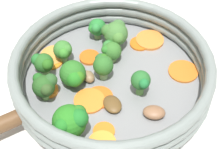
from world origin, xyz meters
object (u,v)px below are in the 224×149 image
carrot_slice_1 (49,90)px  carrot_slice_10 (89,101)px  carrot_slice_0 (141,44)px  carrot_slice_3 (90,57)px  carrot_slice_4 (54,55)px  carrot_slice_9 (183,71)px  carrot_slice_2 (150,40)px  broccoli_floret_5 (97,27)px  broccoli_floret_9 (69,120)px  carrot_slice_5 (99,97)px  mushroom_piece_1 (89,77)px  carrot_slice_7 (51,61)px  broccoli_floret_4 (64,51)px  broccoli_floret_6 (73,75)px  carrot_slice_8 (102,143)px  broccoli_floret_2 (111,50)px  carrot_slice_6 (104,131)px  broccoli_floret_0 (103,65)px  broccoli_floret_8 (43,63)px  skillet (112,85)px  mushroom_piece_0 (112,104)px  mushroom_piece_2 (154,112)px  broccoli_floret_3 (45,85)px  broccoli_floret_1 (140,83)px  broccoli_floret_7 (116,33)px

carrot_slice_1 → carrot_slice_10: size_ratio=0.62×
carrot_slice_0 → carrot_slice_3: bearing=-130.1°
carrot_slice_4 → carrot_slice_9: (0.20, 0.07, -0.00)m
carrot_slice_2 → broccoli_floret_5: bearing=-155.7°
carrot_slice_0 → broccoli_floret_9: 0.21m
carrot_slice_5 → mushroom_piece_1: mushroom_piece_1 is taller
carrot_slice_7 → broccoli_floret_4: (0.02, 0.01, 0.02)m
broccoli_floret_6 → mushroom_piece_1: 0.03m
carrot_slice_8 → carrot_slice_5: bearing=123.9°
carrot_slice_0 → broccoli_floret_2: (-0.03, -0.05, 0.02)m
carrot_slice_6 → broccoli_floret_0: size_ratio=0.72×
carrot_slice_9 → broccoli_floret_8: (-0.18, -0.11, 0.03)m
carrot_slice_9 → carrot_slice_1: bearing=-139.6°
broccoli_floret_0 → broccoli_floret_9: size_ratio=0.77×
skillet → carrot_slice_2: bearing=84.2°
carrot_slice_1 → carrot_slice_6: carrot_slice_1 is taller
mushroom_piece_0 → mushroom_piece_2: mushroom_piece_2 is taller
carrot_slice_9 → broccoli_floret_6: bearing=-141.0°
broccoli_floret_9 → carrot_slice_1: bearing=146.8°
carrot_slice_4 → broccoli_floret_9: bearing=-45.7°
broccoli_floret_6 → mushroom_piece_0: broccoli_floret_6 is taller
broccoli_floret_3 → broccoli_floret_9: size_ratio=0.77×
broccoli_floret_8 → mushroom_piece_0: (0.12, -0.00, -0.02)m
carrot_slice_6 → broccoli_floret_4: 0.15m
broccoli_floret_0 → broccoli_floret_8: same height
broccoli_floret_1 → broccoli_floret_3: 0.14m
broccoli_floret_3 → broccoli_floret_8: 0.04m
skillet → carrot_slice_2: 0.11m
carrot_slice_0 → carrot_slice_1: (-0.07, -0.16, 0.00)m
carrot_slice_8 → carrot_slice_9: (0.04, 0.18, -0.00)m
broccoli_floret_5 → mushroom_piece_2: broccoli_floret_5 is taller
broccoli_floret_8 → mushroom_piece_1: broccoli_floret_8 is taller
carrot_slice_4 → broccoli_floret_1: 0.16m
carrot_slice_0 → carrot_slice_5: (-0.00, -0.13, -0.00)m
carrot_slice_3 → broccoli_floret_3: broccoli_floret_3 is taller
carrot_slice_9 → carrot_slice_10: (-0.10, -0.12, 0.00)m
carrot_slice_2 → carrot_slice_4: same height
broccoli_floret_9 → mushroom_piece_1: broccoli_floret_9 is taller
carrot_slice_1 → broccoli_floret_7: size_ratio=0.58×
broccoli_floret_6 → mushroom_piece_0: bearing=-5.1°
broccoli_floret_1 → broccoli_floret_5: 0.14m
carrot_slice_7 → broccoli_floret_3: bearing=-59.4°
carrot_slice_3 → carrot_slice_8: size_ratio=0.87×
carrot_slice_5 → broccoli_floret_4: bearing=156.7°
carrot_slice_6 → carrot_slice_9: same height
carrot_slice_6 → broccoli_floret_2: 0.14m
broccoli_floret_3 → broccoli_floret_4: broccoli_floret_3 is taller
carrot_slice_9 → mushroom_piece_0: 0.13m
carrot_slice_10 → mushroom_piece_1: bearing=123.0°
carrot_slice_2 → broccoli_floret_9: bearing=-92.9°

